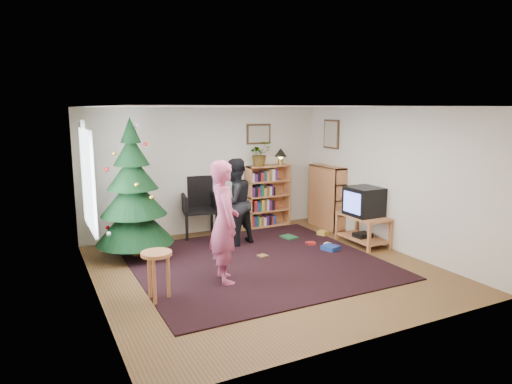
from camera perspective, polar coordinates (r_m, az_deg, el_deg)
name	(u,v)px	position (r m, az deg, el deg)	size (l,w,h in m)	color
floor	(265,268)	(7.27, 1.09, -9.51)	(5.00, 5.00, 0.00)	brown
ceiling	(265,107)	(6.83, 1.16, 10.61)	(5.00, 5.00, 0.00)	white
wall_back	(207,170)	(9.20, -6.15, 2.69)	(5.00, 0.02, 2.50)	silver
wall_front	(377,228)	(4.92, 14.86, -4.37)	(5.00, 0.02, 2.50)	silver
wall_left	(92,206)	(6.20, -19.77, -1.61)	(0.02, 5.00, 2.50)	silver
wall_right	(390,179)	(8.39, 16.43, 1.58)	(0.02, 5.00, 2.50)	silver
rug	(256,262)	(7.51, 0.01, -8.75)	(3.80, 3.60, 0.02)	black
window_pane	(88,180)	(6.75, -20.29, 1.45)	(0.04, 1.20, 1.40)	silver
curtain	(85,173)	(7.45, -20.61, 2.21)	(0.06, 0.35, 1.60)	white
picture_back	(259,134)	(9.57, 0.33, 7.26)	(0.55, 0.03, 0.42)	#4C3319
picture_right	(331,134)	(9.65, 9.40, 7.14)	(0.03, 0.50, 0.60)	#4C3319
christmas_tree	(134,200)	(7.83, -15.06, -1.00)	(1.29, 1.29, 2.34)	#3F2816
bookshelf_back	(268,195)	(9.68, 1.51, -0.38)	(0.95, 0.30, 1.30)	#C47A46
bookshelf_right	(327,196)	(9.65, 8.84, -0.54)	(0.30, 0.95, 1.30)	#C47A46
tv_stand	(363,227)	(8.63, 13.22, -4.27)	(0.55, 0.98, 0.55)	#C47A46
crt_tv	(364,201)	(8.52, 13.34, -1.14)	(0.55, 0.60, 0.52)	black
armchair	(197,204)	(9.05, -7.37, -1.45)	(0.74, 0.75, 1.16)	black
stool	(157,263)	(6.07, -12.29, -8.69)	(0.40, 0.40, 0.66)	#C47A46
person_standing	(224,222)	(6.50, -4.01, -3.78)	(0.65, 0.42, 1.77)	#B7496D
person_by_chair	(234,202)	(8.27, -2.72, -1.30)	(0.78, 0.61, 1.60)	black
potted_plant	(260,154)	(9.46, 0.46, 4.82)	(0.46, 0.40, 0.51)	gray
table_lamp	(281,154)	(9.70, 3.10, 4.82)	(0.26, 0.26, 0.35)	#A57F33
floor_clutter	(308,243)	(8.46, 6.46, -6.39)	(1.87, 1.19, 0.08)	#A51E19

